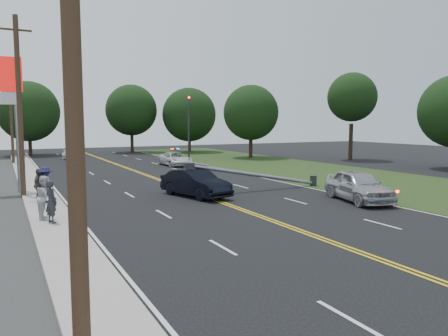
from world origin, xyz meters
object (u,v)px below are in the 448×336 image
bystander_b (45,197)px  bystander_a (51,201)px  utility_pole_far (11,113)px  crashed_sedan (195,183)px  fallen_streetlight (263,175)px  utility_pole_near (72,62)px  waiting_sedan (358,186)px  emergency_a (175,159)px  bystander_c (46,185)px  bystander_d (39,186)px  traffic_signal (189,122)px  utility_pole_mid (20,106)px  emergency_b (72,152)px

bystander_b → bystander_a: bearing=-158.3°
utility_pole_far → crashed_sedan: size_ratio=2.12×
fallen_streetlight → bystander_a: 13.31m
bystander_b → utility_pole_far: bearing=14.4°
utility_pole_near → bystander_b: 13.55m
waiting_sedan → emergency_a: bearing=109.0°
fallen_streetlight → bystander_a: bearing=-162.3°
utility_pole_near → bystander_c: 17.45m
utility_pole_far → bystander_d: size_ratio=5.77×
traffic_signal → utility_pole_far: utility_pole_far is taller
utility_pole_far → bystander_c: size_ratio=5.43×
utility_pole_far → bystander_d: 25.20m
traffic_signal → utility_pole_mid: utility_pole_mid is taller
emergency_b → bystander_a: (-5.66, -34.97, 0.31)m
utility_pole_far → bystander_a: (0.71, -30.04, -4.08)m
utility_pole_mid → bystander_c: bearing=-73.2°
utility_pole_near → bystander_b: size_ratio=5.44×
utility_pole_far → bystander_d: (0.61, -24.85, -4.10)m
emergency_b → bystander_b: bystander_b is taller
bystander_b → emergency_b: bearing=3.6°
emergency_b → traffic_signal: bearing=-26.9°
bystander_a → emergency_a: bearing=-55.4°
utility_pole_near → crashed_sedan: utility_pole_near is taller
utility_pole_far → crashed_sedan: bearing=-71.7°
fallen_streetlight → utility_pole_near: bearing=-129.9°
traffic_signal → bystander_a: 31.15m
fallen_streetlight → crashed_sedan: fallen_streetlight is taller
utility_pole_mid → emergency_a: size_ratio=2.13×
utility_pole_far → bystander_a: size_ratio=5.67×
bystander_b → bystander_c: same height
utility_pole_near → emergency_a: bearing=67.0°
utility_pole_mid → bystander_b: 8.17m
emergency_a → bystander_d: bystander_d is taller
utility_pole_mid → emergency_a: bearing=42.8°
fallen_streetlight → utility_pole_near: utility_pole_near is taller
utility_pole_far → bystander_c: (0.92, -25.05, -4.04)m
crashed_sedan → bystander_c: bystander_c is taller
bystander_a → bystander_c: bearing=-25.6°
fallen_streetlight → utility_pole_near: (-13.39, -16.00, 4.17)m
crashed_sedan → emergency_a: 18.01m
emergency_a → bystander_b: (-13.42, -20.05, 0.39)m
bystander_c → waiting_sedan: bearing=-117.2°
emergency_b → waiting_sedan: bearing=-63.5°
traffic_signal → emergency_b: (-11.13, 8.94, -3.52)m
utility_pole_mid → bystander_a: bearing=-85.0°
traffic_signal → crashed_sedan: size_ratio=1.50×
utility_pole_near → bystander_c: utility_pole_near is taller
bystander_c → utility_pole_mid: bearing=13.0°
traffic_signal → utility_pole_near: size_ratio=0.70×
crashed_sedan → bystander_d: size_ratio=2.72×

